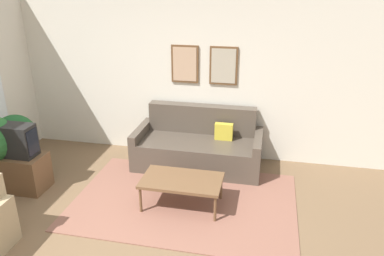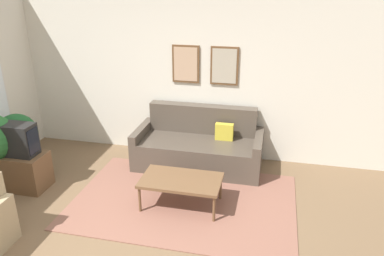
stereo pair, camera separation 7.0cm
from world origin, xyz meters
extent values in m
cube|color=brown|center=(0.58, 1.29, 0.01)|extent=(2.97, 2.00, 0.01)
cube|color=beige|center=(0.00, 2.85, 1.35)|extent=(8.00, 0.06, 2.70)
cube|color=brown|center=(0.24, 2.80, 1.55)|extent=(0.44, 0.03, 0.60)
cube|color=tan|center=(0.24, 2.78, 1.55)|extent=(0.38, 0.01, 0.54)
cube|color=brown|center=(0.86, 2.80, 1.55)|extent=(0.44, 0.03, 0.60)
cube|color=#A89E89|center=(0.86, 2.78, 1.55)|extent=(0.38, 0.01, 0.54)
cube|color=#4C4238|center=(0.55, 2.33, 0.23)|extent=(1.75, 0.90, 0.46)
cube|color=#4C4238|center=(0.55, 2.68, 0.69)|extent=(1.75, 0.20, 0.46)
cube|color=#4C4238|center=(-0.38, 2.33, 0.30)|extent=(0.12, 0.90, 0.60)
cube|color=#4C4238|center=(1.49, 2.33, 0.30)|extent=(0.12, 0.90, 0.60)
cube|color=gold|center=(0.95, 2.44, 0.58)|extent=(0.28, 0.10, 0.28)
cube|color=brown|center=(0.57, 1.18, 0.38)|extent=(1.05, 0.61, 0.04)
cylinder|color=brown|center=(0.09, 0.92, 0.18)|extent=(0.04, 0.04, 0.36)
cylinder|color=brown|center=(1.05, 0.92, 0.18)|extent=(0.04, 0.04, 0.36)
cylinder|color=brown|center=(0.09, 1.44, 0.18)|extent=(0.04, 0.04, 0.36)
cylinder|color=brown|center=(1.05, 1.44, 0.18)|extent=(0.04, 0.04, 0.36)
cube|color=brown|center=(-1.82, 1.14, 0.26)|extent=(0.81, 0.44, 0.52)
cube|color=black|center=(-1.82, 1.14, 0.75)|extent=(0.63, 0.28, 0.46)
cube|color=black|center=(-1.50, 1.14, 0.75)|extent=(0.01, 0.23, 0.36)
cylinder|color=#935638|center=(-2.12, 1.08, 0.14)|extent=(0.21, 0.21, 0.27)
cylinder|color=#383D42|center=(-2.04, 1.67, 0.10)|extent=(0.31, 0.31, 0.19)
cylinder|color=#51381E|center=(-2.04, 1.67, 0.25)|extent=(0.04, 0.04, 0.12)
sphere|color=#28662D|center=(-2.04, 1.67, 0.48)|extent=(0.39, 0.39, 0.39)
cylinder|color=#383D42|center=(-2.05, 1.51, 0.10)|extent=(0.26, 0.26, 0.20)
cylinder|color=#51381E|center=(-2.05, 1.51, 0.30)|extent=(0.04, 0.04, 0.18)
sphere|color=#1E5628|center=(-2.05, 1.51, 0.65)|extent=(0.62, 0.62, 0.62)
camera|label=1|loc=(1.59, -2.95, 2.82)|focal=35.00mm
camera|label=2|loc=(1.66, -2.94, 2.82)|focal=35.00mm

